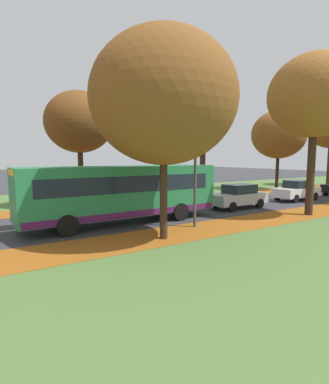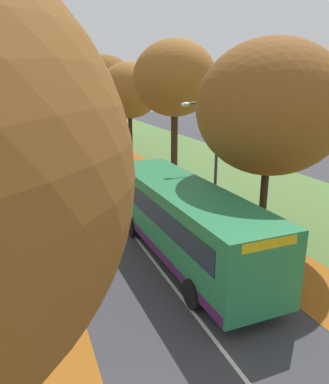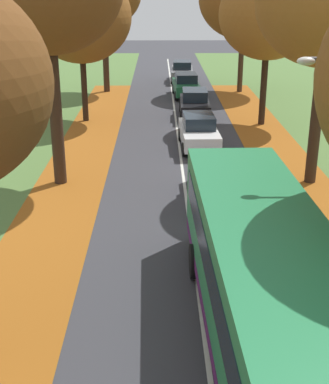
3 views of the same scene
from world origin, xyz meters
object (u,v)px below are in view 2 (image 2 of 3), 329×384
object	(u,v)px
bus	(184,218)
car_white_following	(98,163)
car_grey_trailing	(66,132)
tree_right_near	(271,108)
streetlamp_right	(210,151)
tree_right_distant	(106,82)
car_silver_lead	(124,185)
tree_left_far	(3,93)
tree_left_mid	(0,67)
tree_right_mid	(175,79)
car_black_third_in_line	(86,149)
car_green_fourth_in_line	(74,139)
tree_right_far	(129,90)
tree_left_distant	(8,79)

from	to	relation	value
bus	car_white_following	xyz separation A→B (m)	(-0.28, 15.27, -0.89)
car_white_following	car_grey_trailing	size ratio (longest dim) A/B	1.00
tree_right_near	streetlamp_right	world-z (taller)	tree_right_near
streetlamp_right	car_grey_trailing	xyz separation A→B (m)	(-2.74, 31.78, -2.92)
tree_right_distant	car_silver_lead	world-z (taller)	tree_right_distant
tree_right_distant	car_white_following	distance (m)	16.11
tree_left_far	tree_left_mid	bearing A→B (deg)	-88.42
tree_right_near	car_white_following	world-z (taller)	tree_right_near
car_white_following	tree_right_mid	bearing A→B (deg)	-49.67
car_black_third_in_line	car_grey_trailing	world-z (taller)	same
tree_left_mid	tree_left_far	world-z (taller)	tree_left_mid
car_white_following	tree_right_near	bearing A→B (deg)	-74.89
tree_right_near	tree_left_mid	bearing A→B (deg)	134.45
tree_right_near	car_silver_lead	size ratio (longest dim) A/B	2.01
car_white_following	car_green_fourth_in_line	bearing A→B (deg)	89.94
tree_right_mid	tree_right_distant	world-z (taller)	tree_right_distant
tree_left_mid	tree_right_distant	bearing A→B (deg)	62.63
car_green_fourth_in_line	car_grey_trailing	bearing A→B (deg)	90.13
car_white_following	car_green_fourth_in_line	distance (m)	12.69
streetlamp_right	car_silver_lead	size ratio (longest dim) A/B	1.42
streetlamp_right	car_grey_trailing	bearing A→B (deg)	94.92
tree_left_far	tree_right_far	xyz separation A→B (m)	(10.15, -0.96, 0.14)
car_silver_lead	car_grey_trailing	bearing A→B (deg)	90.42
tree_right_mid	bus	bearing A→B (deg)	-110.67
car_silver_lead	car_white_following	xyz separation A→B (m)	(-0.19, 6.75, 0.00)
streetlamp_right	car_grey_trailing	distance (m)	32.03
car_black_third_in_line	car_silver_lead	bearing A→B (deg)	-90.13
tree_right_distant	tree_left_mid	bearing A→B (deg)	-117.37
tree_left_mid	car_black_third_in_line	size ratio (longest dim) A/B	2.37
tree_left_far	car_white_following	xyz separation A→B (m)	(6.22, -5.59, -5.03)
tree_left_mid	tree_right_far	bearing A→B (deg)	43.97
tree_left_far	tree_right_distant	distance (m)	13.63
tree_left_mid	tree_right_mid	world-z (taller)	tree_left_mid
car_silver_lead	streetlamp_right	bearing A→B (deg)	-66.67
bus	car_white_following	bearing A→B (deg)	91.06
tree_left_mid	tree_right_mid	bearing A→B (deg)	-0.23
tree_left_far	tree_right_far	bearing A→B (deg)	-5.41
tree_left_distant	tree_right_near	world-z (taller)	tree_left_distant
tree_right_mid	car_black_third_in_line	bearing A→B (deg)	109.13
car_white_following	car_green_fourth_in_line	size ratio (longest dim) A/B	1.00
tree_left_distant	car_green_fourth_in_line	world-z (taller)	tree_left_distant
tree_left_far	tree_right_mid	bearing A→B (deg)	-45.30
tree_right_near	tree_right_far	distance (m)	19.72
tree_right_mid	car_grey_trailing	xyz separation A→B (m)	(-4.18, 24.05, -6.12)
car_grey_trailing	tree_left_distant	bearing A→B (deg)	-142.61
tree_right_near	car_silver_lead	world-z (taller)	tree_right_near
tree_left_mid	car_green_fourth_in_line	world-z (taller)	tree_left_mid
tree_left_far	car_silver_lead	xyz separation A→B (m)	(6.41, -12.33, -5.03)
bus	car_grey_trailing	size ratio (longest dim) A/B	2.45
tree_left_mid	bus	xyz separation A→B (m)	(6.21, -10.38, -5.81)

